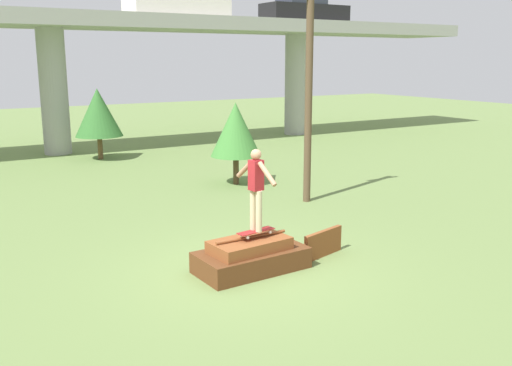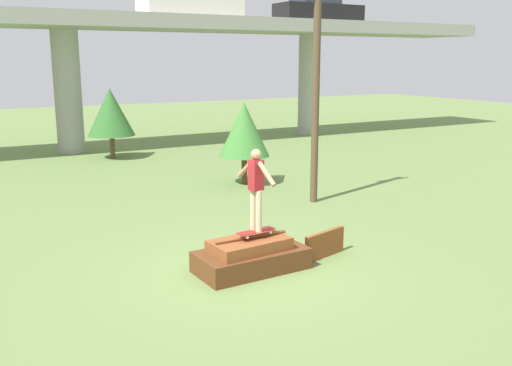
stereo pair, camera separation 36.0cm
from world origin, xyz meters
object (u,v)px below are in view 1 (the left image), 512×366
at_px(utility_pole, 309,86).
at_px(tree_behind_right, 236,130).
at_px(tree_behind_left, 98,113).
at_px(skater, 256,184).
at_px(car_on_overpass_left, 176,3).
at_px(car_on_overpass_mid, 304,8).
at_px(skateboard, 256,231).

xyz_separation_m(utility_pole, tree_behind_right, (-0.60, 2.95, -1.45)).
distance_m(utility_pole, tree_behind_left, 10.25).
xyz_separation_m(skater, car_on_overpass_left, (5.51, 15.89, 4.67)).
bearing_deg(utility_pole, tree_behind_left, 106.75).
relative_size(car_on_overpass_mid, tree_behind_right, 1.76).
height_order(utility_pole, tree_behind_right, utility_pole).
relative_size(skateboard, skater, 0.51).
height_order(tree_behind_left, tree_behind_right, tree_behind_left).
relative_size(car_on_overpass_mid, tree_behind_left, 1.64).
distance_m(skater, car_on_overpass_left, 17.45).
bearing_deg(skateboard, car_on_overpass_left, 70.89).
xyz_separation_m(skateboard, car_on_overpass_mid, (12.27, 15.46, 5.60)).
xyz_separation_m(utility_pole, tree_behind_left, (-2.93, 9.73, -1.34)).
relative_size(car_on_overpass_left, car_on_overpass_mid, 1.00).
distance_m(skateboard, tree_behind_right, 7.58).
distance_m(car_on_overpass_left, tree_behind_left, 6.76).
distance_m(skateboard, skater, 0.90).
xyz_separation_m(skateboard, tree_behind_left, (1.04, 13.50, 1.08)).
height_order(skater, utility_pole, utility_pole).
bearing_deg(skater, skateboard, 0.00).
relative_size(skateboard, car_on_overpass_mid, 0.17).
bearing_deg(skater, utility_pole, 43.56).
bearing_deg(utility_pole, car_on_overpass_left, 82.75).
bearing_deg(skateboard, tree_behind_left, 85.61).
relative_size(skateboard, tree_behind_right, 0.30).
height_order(car_on_overpass_left, tree_behind_left, car_on_overpass_left).
height_order(skateboard, tree_behind_left, tree_behind_left).
bearing_deg(utility_pole, tree_behind_right, 101.50).
bearing_deg(car_on_overpass_left, car_on_overpass_mid, -3.60).
bearing_deg(skateboard, tree_behind_right, 63.41).
relative_size(skater, car_on_overpass_left, 0.34).
distance_m(skater, tree_behind_left, 13.54).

